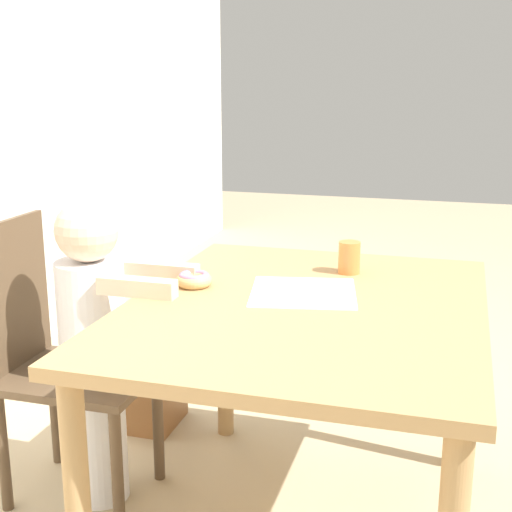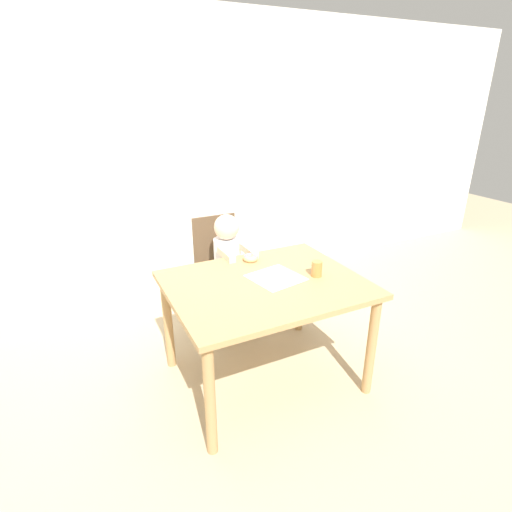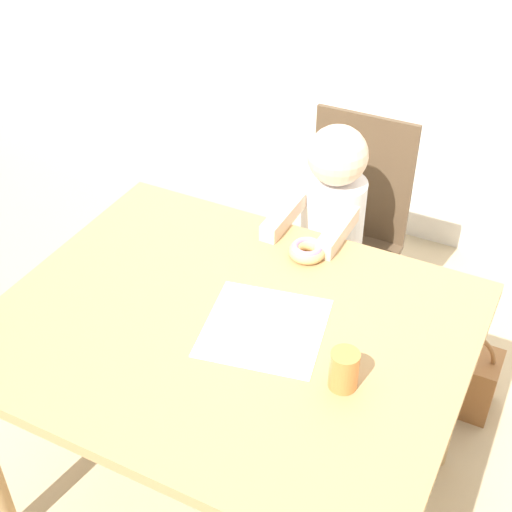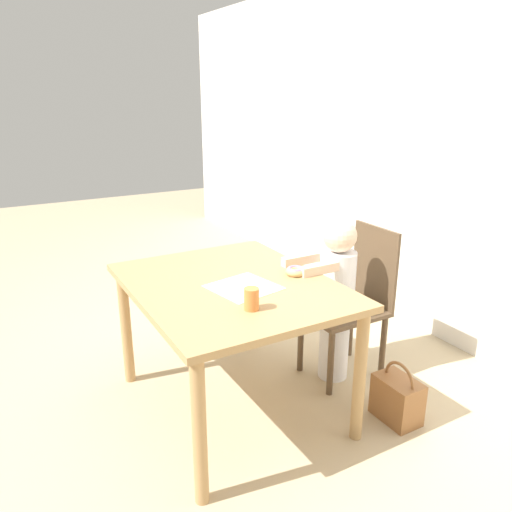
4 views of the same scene
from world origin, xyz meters
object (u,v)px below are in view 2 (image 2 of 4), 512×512
object	(u,v)px
donut	(250,258)
handbag	(281,301)
cup	(317,269)
chair	(222,274)
child_figure	(228,271)

from	to	relation	value
donut	handbag	size ratio (longest dim) A/B	0.32
donut	cup	distance (m)	0.49
chair	handbag	size ratio (longest dim) A/B	2.70
handbag	cup	distance (m)	1.01
chair	cup	xyz separation A→B (m)	(0.31, -0.86, 0.33)
child_figure	donut	size ratio (longest dim) A/B	9.17
cup	child_figure	bearing A→B (deg)	113.28
chair	child_figure	size ratio (longest dim) A/B	0.92
handbag	chair	bearing A→B (deg)	168.45
chair	donut	xyz separation A→B (m)	(0.04, -0.45, 0.30)
chair	donut	size ratio (longest dim) A/B	8.43
handbag	cup	size ratio (longest dim) A/B	3.31
child_figure	donut	bearing A→B (deg)	-82.09
chair	handbag	distance (m)	0.60
handbag	cup	xyz separation A→B (m)	(-0.19, -0.76, 0.65)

